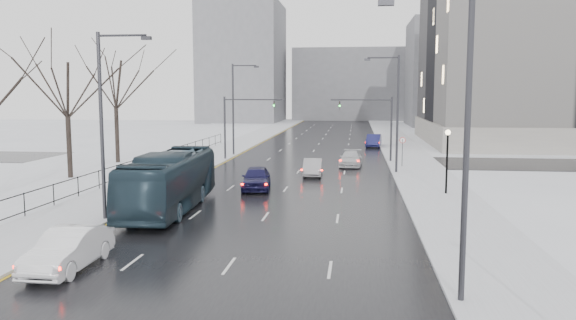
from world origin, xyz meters
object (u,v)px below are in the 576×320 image
at_px(no_uturn_sign, 403,143).
at_px(tree_park_d, 71,179).
at_px(streetlight_r_near, 460,133).
at_px(mast_signal_left, 235,120).
at_px(sedan_right_near, 313,167).
at_px(bus, 170,181).
at_px(mast_signal_right, 380,121).
at_px(streetlight_l_far, 235,104).
at_px(streetlight_l_near, 105,117).
at_px(lamppost_r_mid, 447,152).
at_px(streetlight_r_mid, 395,108).
at_px(sedan_right_far, 351,159).
at_px(sedan_left_near, 69,249).
at_px(sedan_right_distant, 374,141).
at_px(tree_park_e, 118,163).
at_px(sedan_center_near, 256,178).

bearing_deg(no_uturn_sign, tree_park_d, -159.68).
bearing_deg(streetlight_r_near, mast_signal_left, 112.18).
distance_m(tree_park_d, sedan_right_near, 19.60).
distance_m(mast_signal_left, bus, 24.97).
distance_m(mast_signal_right, no_uturn_sign, 4.77).
bearing_deg(streetlight_l_far, mast_signal_right, -14.48).
xyz_separation_m(mast_signal_left, bus, (1.51, -24.81, -2.37)).
relative_size(tree_park_d, streetlight_l_far, 1.25).
distance_m(streetlight_r_near, streetlight_l_near, 19.15).
height_order(lamppost_r_mid, mast_signal_left, mast_signal_left).
height_order(streetlight_r_mid, sedan_right_far, streetlight_r_mid).
bearing_deg(lamppost_r_mid, bus, -157.95).
xyz_separation_m(no_uturn_sign, sedan_left_near, (-15.29, -32.14, -1.47)).
bearing_deg(streetlight_l_near, sedan_right_distant, 70.64).
bearing_deg(lamppost_r_mid, tree_park_d, 172.09).
bearing_deg(lamppost_r_mid, sedan_left_near, -133.28).
bearing_deg(sedan_right_distant, streetlight_l_near, -103.20).
bearing_deg(streetlight_l_far, no_uturn_sign, -24.73).
relative_size(tree_park_d, sedan_right_distant, 2.57).
distance_m(lamppost_r_mid, bus, 18.19).
height_order(streetlight_r_mid, lamppost_r_mid, streetlight_r_mid).
bearing_deg(streetlight_l_near, streetlight_l_far, 90.00).
distance_m(tree_park_d, tree_park_e, 10.01).
bearing_deg(streetlight_l_far, sedan_center_near, -74.02).
relative_size(streetlight_l_near, sedan_right_far, 2.05).
distance_m(streetlight_r_near, sedan_left_near, 15.15).
height_order(streetlight_r_near, no_uturn_sign, streetlight_r_near).
bearing_deg(mast_signal_left, sedan_right_distant, 47.27).
distance_m(bus, sedan_center_near, 8.40).
distance_m(streetlight_l_near, sedan_right_distant, 46.59).
distance_m(lamppost_r_mid, no_uturn_sign, 14.13).
height_order(sedan_left_near, bus, bus).
distance_m(tree_park_d, lamppost_r_mid, 29.23).
bearing_deg(streetlight_r_near, streetlight_l_near, 148.52).
bearing_deg(streetlight_l_near, sedan_right_far, 62.53).
bearing_deg(streetlight_r_mid, streetlight_l_far, 143.70).
bearing_deg(streetlight_l_near, streetlight_r_near, -31.48).
relative_size(mast_signal_left, sedan_left_near, 1.35).
xyz_separation_m(tree_park_d, sedan_right_distant, (25.00, 29.73, 0.84)).
bearing_deg(streetlight_l_far, tree_park_d, -118.15).
xyz_separation_m(streetlight_r_near, mast_signal_left, (-15.49, 38.00, -1.51)).
height_order(tree_park_e, streetlight_l_near, streetlight_l_near).
xyz_separation_m(streetlight_l_near, lamppost_r_mid, (19.17, 10.00, -2.67)).
height_order(mast_signal_left, no_uturn_sign, mast_signal_left).
bearing_deg(sedan_left_near, streetlight_r_mid, 62.81).
bearing_deg(streetlight_l_far, streetlight_r_mid, -36.30).
bearing_deg(mast_signal_right, bus, -117.91).
bearing_deg(sedan_center_near, tree_park_d, 161.39).
height_order(streetlight_r_near, sedan_center_near, streetlight_r_near).
distance_m(streetlight_r_mid, sedan_left_near, 31.91).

